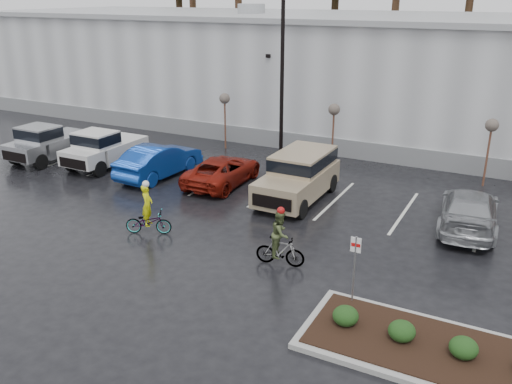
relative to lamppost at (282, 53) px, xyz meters
The scene contains 21 objects.
ground 13.87m from the lamppost, 71.57° to the right, with size 120.00×120.00×0.00m, color black.
warehouse 10.95m from the lamppost, 68.18° to the left, with size 60.50×15.50×7.20m.
wooded_ridge 33.35m from the lamppost, 83.09° to the left, with size 80.00×25.00×6.00m, color #20431C.
lamppost is the anchor object (origin of this frame).
sapling_west 5.07m from the lamppost, 165.96° to the left, with size 0.60×0.60×3.20m.
sapling_mid 4.00m from the lamppost, 21.80° to the left, with size 0.60×0.60×3.20m.
sapling_east 10.48m from the lamppost, ahead, with size 0.60×0.60×3.20m.
curb_island 17.93m from the lamppost, 49.76° to the right, with size 8.00×3.00×0.15m, color gray.
mulch_bed 17.90m from the lamppost, 49.76° to the right, with size 7.60×2.60×0.04m, color black.
shrub_a 16.15m from the lamppost, 58.39° to the right, with size 0.70×0.70×0.52m, color black.
shrub_b 16.94m from the lamppost, 53.84° to the right, with size 0.70×0.70×0.52m, color black.
shrub_c 17.83m from the lamppost, 49.76° to the right, with size 0.70×0.70×0.52m, color black.
fire_lane_sign 14.78m from the lamppost, 56.54° to the right, with size 0.30×0.05×2.20m.
pickup_silver 13.19m from the lamppost, 156.10° to the right, with size 2.10×5.20×1.96m, color #A8AAAF, non-canonical shape.
pickup_white 10.14m from the lamppost, 150.07° to the right, with size 2.10×5.20×1.96m, color silver, non-canonical shape.
car_blue 8.11m from the lamppost, 131.50° to the right, with size 1.71×4.90×1.61m, color #0D3593.
car_red 6.75m from the lamppost, 102.27° to the right, with size 2.19×4.76×1.32m, color maroon.
suv_tan 7.27m from the lamppost, 57.65° to the right, with size 2.20×5.10×2.06m, color #9B8769, non-canonical shape.
car_far_silver 11.99m from the lamppost, 23.83° to the right, with size 2.08×5.11×1.48m, color #999CA0.
cyclist_hivis 11.65m from the lamppost, 92.98° to the right, with size 1.83×1.25×2.10m.
cyclist_olive 12.58m from the lamppost, 65.02° to the right, with size 1.65×0.82×2.08m.
Camera 1 is at (7.61, -13.12, 8.55)m, focal length 38.00 mm.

